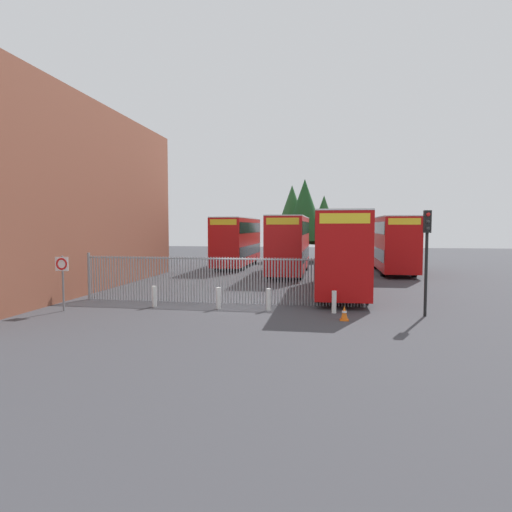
# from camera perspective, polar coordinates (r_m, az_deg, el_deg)

# --- Properties ---
(ground_plane) EXTENTS (100.00, 100.00, 0.00)m
(ground_plane) POSITION_cam_1_polar(r_m,az_deg,el_deg) (28.67, 1.30, -3.46)
(ground_plane) COLOR #3D3D42
(depot_building_brick) EXTENTS (7.31, 21.56, 10.58)m
(depot_building_brick) POSITION_cam_1_polar(r_m,az_deg,el_deg) (28.06, -26.37, 6.80)
(depot_building_brick) COLOR brown
(depot_building_brick) RESTS_ON ground
(palisade_fence) EXTENTS (13.58, 0.14, 2.35)m
(palisade_fence) POSITION_cam_1_polar(r_m,az_deg,el_deg) (20.93, -4.78, -2.93)
(palisade_fence) COLOR gray
(palisade_fence) RESTS_ON ground
(double_decker_bus_near_gate) EXTENTS (2.54, 10.81, 4.42)m
(double_decker_bus_near_gate) POSITION_cam_1_polar(r_m,az_deg,el_deg) (24.53, 10.95, 0.92)
(double_decker_bus_near_gate) COLOR #B70C0C
(double_decker_bus_near_gate) RESTS_ON ground
(double_decker_bus_behind_fence_left) EXTENTS (2.54, 10.81, 4.42)m
(double_decker_bus_behind_fence_left) POSITION_cam_1_polar(r_m,az_deg,el_deg) (33.74, 4.40, 1.76)
(double_decker_bus_behind_fence_left) COLOR red
(double_decker_bus_behind_fence_left) RESTS_ON ground
(double_decker_bus_behind_fence_right) EXTENTS (2.54, 10.81, 4.42)m
(double_decker_bus_behind_fence_right) POSITION_cam_1_polar(r_m,az_deg,el_deg) (39.58, -2.44, 2.08)
(double_decker_bus_behind_fence_right) COLOR red
(double_decker_bus_behind_fence_right) RESTS_ON ground
(double_decker_bus_far_back) EXTENTS (2.54, 10.81, 4.42)m
(double_decker_bus_far_back) POSITION_cam_1_polar(r_m,az_deg,el_deg) (36.66, 17.34, 1.76)
(double_decker_bus_far_back) COLOR #B70C0C
(double_decker_bus_far_back) RESTS_ON ground
(bollard_near_left) EXTENTS (0.20, 0.20, 0.95)m
(bollard_near_left) POSITION_cam_1_polar(r_m,az_deg,el_deg) (20.52, -13.10, -5.14)
(bollard_near_left) COLOR silver
(bollard_near_left) RESTS_ON ground
(bollard_center_front) EXTENTS (0.20, 0.20, 0.95)m
(bollard_center_front) POSITION_cam_1_polar(r_m,az_deg,el_deg) (19.58, -4.91, -5.49)
(bollard_center_front) COLOR silver
(bollard_center_front) RESTS_ON ground
(bollard_near_right) EXTENTS (0.20, 0.20, 0.95)m
(bollard_near_right) POSITION_cam_1_polar(r_m,az_deg,el_deg) (19.17, 1.65, -5.68)
(bollard_near_right) COLOR silver
(bollard_near_right) RESTS_ON ground
(bollard_far_right) EXTENTS (0.20, 0.20, 0.95)m
(bollard_far_right) POSITION_cam_1_polar(r_m,az_deg,el_deg) (18.84, 10.13, -5.91)
(bollard_far_right) COLOR silver
(bollard_far_right) RESTS_ON ground
(traffic_cone_by_gate) EXTENTS (0.34, 0.34, 0.59)m
(traffic_cone_by_gate) POSITION_cam_1_polar(r_m,az_deg,el_deg) (17.49, 11.43, -7.30)
(traffic_cone_by_gate) COLOR orange
(traffic_cone_by_gate) RESTS_ON ground
(speed_limit_sign_post) EXTENTS (0.60, 0.14, 2.40)m
(speed_limit_sign_post) POSITION_cam_1_polar(r_m,az_deg,el_deg) (20.55, -23.93, -1.71)
(speed_limit_sign_post) COLOR slate
(speed_limit_sign_post) RESTS_ON ground
(traffic_light_kerbside) EXTENTS (0.28, 0.33, 4.30)m
(traffic_light_kerbside) POSITION_cam_1_polar(r_m,az_deg,el_deg) (18.93, 21.36, 1.58)
(traffic_light_kerbside) COLOR black
(traffic_light_kerbside) RESTS_ON ground
(tree_tall_back) EXTENTS (4.38, 4.38, 8.49)m
(tree_tall_back) POSITION_cam_1_polar(r_m,az_deg,el_deg) (45.28, 6.36, 5.99)
(tree_tall_back) COLOR #4C3823
(tree_tall_back) RESTS_ON ground
(tree_short_side) EXTENTS (3.57, 3.57, 6.91)m
(tree_short_side) POSITION_cam_1_polar(r_m,az_deg,el_deg) (46.52, 8.83, 4.67)
(tree_short_side) COLOR #4C3823
(tree_short_side) RESTS_ON ground
(tree_mid_row) EXTENTS (4.32, 4.32, 8.13)m
(tree_mid_row) POSITION_cam_1_polar(r_m,az_deg,el_deg) (47.93, 4.71, 5.51)
(tree_mid_row) COLOR #4C3823
(tree_mid_row) RESTS_ON ground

